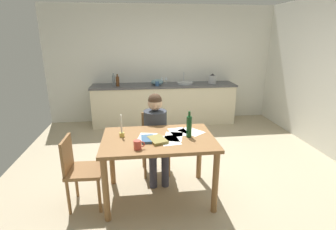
{
  "coord_description": "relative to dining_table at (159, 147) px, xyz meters",
  "views": [
    {
      "loc": [
        -0.61,
        -3.38,
        1.95
      ],
      "look_at": [
        -0.18,
        0.11,
        0.85
      ],
      "focal_mm": 27.37,
      "sensor_mm": 36.0,
      "label": 1
    }
  ],
  "objects": [
    {
      "name": "paper_receipt",
      "position": [
        0.27,
        0.16,
        0.12
      ],
      "size": [
        0.26,
        0.33,
        0.0
      ],
      "primitive_type": "cube",
      "rotation": [
        0.0,
        0.0,
        0.17
      ],
      "color": "white",
      "rests_on": "dining_table"
    },
    {
      "name": "paper_letter",
      "position": [
        0.12,
        -0.09,
        0.12
      ],
      "size": [
        0.24,
        0.32,
        0.0
      ],
      "primitive_type": "cube",
      "rotation": [
        0.0,
        0.0,
        0.12
      ],
      "color": "white",
      "rests_on": "dining_table"
    },
    {
      "name": "wall_back",
      "position": [
        0.38,
        3.19,
        0.62
      ],
      "size": [
        5.2,
        0.12,
        2.6
      ],
      "primitive_type": "cube",
      "color": "silver",
      "rests_on": "ground"
    },
    {
      "name": "sink_unit",
      "position": [
        0.85,
        2.84,
        0.25
      ],
      "size": [
        0.36,
        0.36,
        0.24
      ],
      "color": "#B2B7BC",
      "rests_on": "kitchen_counter"
    },
    {
      "name": "chair_side_empty",
      "position": [
        -0.92,
        -0.05,
        -0.2
      ],
      "size": [
        0.41,
        0.41,
        0.86
      ],
      "color": "olive",
      "rests_on": "ground"
    },
    {
      "name": "bottle_vinegar",
      "position": [
        -0.64,
        2.74,
        0.33
      ],
      "size": [
        0.07,
        0.07,
        0.26
      ],
      "color": "#593319",
      "rests_on": "kitchen_counter"
    },
    {
      "name": "kitchen_counter",
      "position": [
        0.38,
        2.83,
        -0.22
      ],
      "size": [
        3.19,
        0.64,
        0.9
      ],
      "color": "beige",
      "rests_on": "ground"
    },
    {
      "name": "bottle_oil",
      "position": [
        -0.73,
        2.88,
        0.33
      ],
      "size": [
        0.06,
        0.06,
        0.26
      ],
      "color": "#8C999E",
      "rests_on": "kitchen_counter"
    },
    {
      "name": "wine_glass_by_kettle",
      "position": [
        0.34,
        2.98,
        0.33
      ],
      "size": [
        0.07,
        0.07,
        0.15
      ],
      "color": "silver",
      "rests_on": "kitchen_counter"
    },
    {
      "name": "candlestick",
      "position": [
        -0.43,
        0.09,
        0.19
      ],
      "size": [
        0.06,
        0.06,
        0.27
      ],
      "color": "gold",
      "rests_on": "dining_table"
    },
    {
      "name": "book_cookery",
      "position": [
        -0.02,
        -0.1,
        0.13
      ],
      "size": [
        0.24,
        0.29,
        0.03
      ],
      "primitive_type": "cube",
      "rotation": [
        0.0,
        0.0,
        0.32
      ],
      "color": "olive",
      "rests_on": "dining_table"
    },
    {
      "name": "mixing_bowl",
      "position": [
        0.22,
        2.79,
        0.29
      ],
      "size": [
        0.27,
        0.27,
        0.12
      ],
      "primitive_type": "ellipsoid",
      "color": "#668C99",
      "rests_on": "kitchen_counter"
    },
    {
      "name": "paper_bill",
      "position": [
        -0.13,
        0.02,
        0.12
      ],
      "size": [
        0.27,
        0.33,
        0.0
      ],
      "primitive_type": "cube",
      "rotation": [
        0.0,
        0.0,
        -0.22
      ],
      "color": "white",
      "rests_on": "dining_table"
    },
    {
      "name": "paper_notice",
      "position": [
        0.43,
        0.16,
        0.12
      ],
      "size": [
        0.35,
        0.36,
        0.0
      ],
      "primitive_type": "cube",
      "rotation": [
        0.0,
        0.0,
        0.66
      ],
      "color": "white",
      "rests_on": "dining_table"
    },
    {
      "name": "person_seated",
      "position": [
        0.01,
        0.53,
        0.0
      ],
      "size": [
        0.33,
        0.6,
        1.19
      ],
      "color": "#333842",
      "rests_on": "ground"
    },
    {
      "name": "chair_at_table",
      "position": [
        0.01,
        0.68,
        -0.19
      ],
      "size": [
        0.42,
        0.42,
        0.87
      ],
      "color": "olive",
      "rests_on": "ground"
    },
    {
      "name": "coffee_mug",
      "position": [
        -0.24,
        -0.28,
        0.17
      ],
      "size": [
        0.12,
        0.08,
        0.1
      ],
      "color": "#D84C3F",
      "rests_on": "dining_table"
    },
    {
      "name": "wine_bottle_on_table",
      "position": [
        0.36,
        -0.01,
        0.25
      ],
      "size": [
        0.06,
        0.06,
        0.31
      ],
      "color": "#194C23",
      "rests_on": "dining_table"
    },
    {
      "name": "teacup_on_counter",
      "position": [
        0.21,
        2.68,
        0.27
      ],
      "size": [
        0.13,
        0.09,
        0.1
      ],
      "color": "#33598C",
      "rests_on": "kitchen_counter"
    },
    {
      "name": "stovetop_kettle",
      "position": [
        1.48,
        2.83,
        0.32
      ],
      "size": [
        0.18,
        0.18,
        0.22
      ],
      "color": "#B7BABF",
      "rests_on": "kitchen_counter"
    },
    {
      "name": "wine_glass_near_sink",
      "position": [
        0.44,
        2.98,
        0.33
      ],
      "size": [
        0.07,
        0.07,
        0.15
      ],
      "color": "silver",
      "rests_on": "kitchen_counter"
    },
    {
      "name": "book_magazine",
      "position": [
        -0.13,
        -0.06,
        0.13
      ],
      "size": [
        0.14,
        0.23,
        0.03
      ],
      "primitive_type": "cube",
      "rotation": [
        0.0,
        0.0,
        0.01
      ],
      "color": "#365779",
      "rests_on": "dining_table"
    },
    {
      "name": "ground_plane",
      "position": [
        0.38,
        0.59,
        -0.7
      ],
      "size": [
        5.2,
        5.2,
        0.04
      ],
      "primitive_type": "cube",
      "color": "tan"
    },
    {
      "name": "dining_table",
      "position": [
        0.0,
        0.0,
        0.0
      ],
      "size": [
        1.32,
        0.87,
        0.79
      ],
      "color": "olive",
      "rests_on": "ground"
    },
    {
      "name": "paper_envelope",
      "position": [
        0.18,
        0.01,
        0.12
      ],
      "size": [
        0.27,
        0.34,
        0.0
      ],
      "primitive_type": "cube",
      "rotation": [
        0.0,
        0.0,
        -0.23
      ],
      "color": "white",
      "rests_on": "dining_table"
    }
  ]
}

